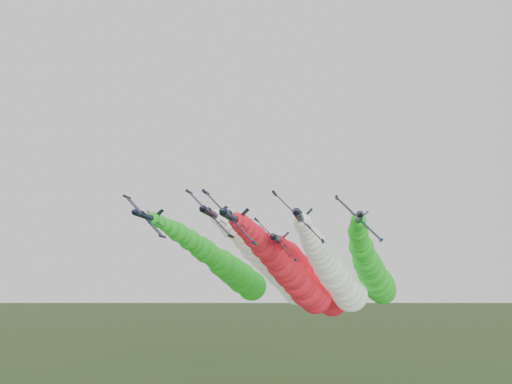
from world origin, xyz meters
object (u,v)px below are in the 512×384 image
at_px(jet_lead, 297,279).
at_px(jet_inner_right, 337,277).
at_px(jet_outer_right, 373,273).
at_px(jet_trail, 318,285).
at_px(jet_inner_left, 278,271).
at_px(jet_outer_left, 231,270).

distance_m(jet_lead, jet_inner_right, 11.71).
height_order(jet_outer_right, jet_trail, jet_outer_right).
xyz_separation_m(jet_inner_right, jet_outer_right, (9.73, 11.43, 1.21)).
bearing_deg(jet_inner_right, jet_trail, 109.91).
bearing_deg(jet_inner_right, jet_outer_right, 49.58).
bearing_deg(jet_outer_right, jet_trail, 164.28).
xyz_separation_m(jet_lead, jet_inner_right, (9.79, 6.40, 0.64)).
xyz_separation_m(jet_lead, jet_inner_left, (-5.88, 9.65, 2.21)).
distance_m(jet_lead, jet_inner_left, 11.52).
distance_m(jet_outer_left, jet_trail, 25.61).
xyz_separation_m(jet_outer_right, jet_trail, (-15.45, 4.35, -3.28)).
bearing_deg(jet_inner_left, jet_lead, -58.67).
bearing_deg(jet_outer_right, jet_inner_right, -130.42).
bearing_deg(jet_inner_left, jet_outer_left, 147.94).
distance_m(jet_inner_right, jet_outer_left, 33.36).
distance_m(jet_outer_right, jet_trail, 16.38).
distance_m(jet_inner_left, jet_outer_right, 26.69).
height_order(jet_inner_left, jet_outer_left, jet_outer_left).
bearing_deg(jet_outer_right, jet_lead, -137.60).
bearing_deg(jet_trail, jet_inner_left, -128.46).
relative_size(jet_lead, jet_outer_right, 1.00).
bearing_deg(jet_outer_left, jet_outer_right, -1.81).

